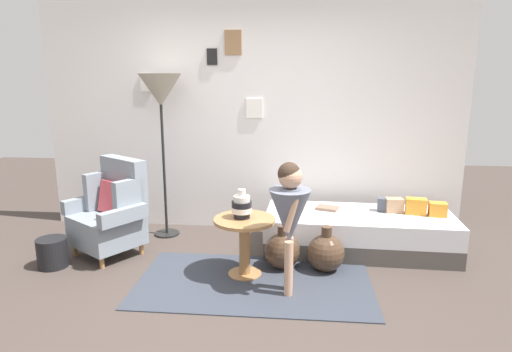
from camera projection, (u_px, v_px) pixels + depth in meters
ground_plane at (226, 308)px, 3.45m from camera, size 12.00×12.00×0.00m
gallery_wall at (251, 118)px, 5.06m from camera, size 4.80×0.12×2.60m
rug at (254, 282)px, 3.87m from camera, size 2.05×1.15×0.01m
armchair at (112, 212)px, 4.43m from camera, size 0.90×0.85×0.97m
daybed at (358, 232)px, 4.55m from camera, size 1.93×0.86×0.40m
pillow_head at (438, 209)px, 4.41m from camera, size 0.18×0.14×0.14m
pillow_mid at (416, 206)px, 4.47m from camera, size 0.22×0.15×0.16m
pillow_back at (394, 205)px, 4.54m from camera, size 0.18×0.13×0.15m
pillow_extra at (387, 205)px, 4.57m from camera, size 0.22×0.15×0.14m
side_table at (245, 235)px, 3.94m from camera, size 0.55×0.55×0.54m
vase_striped at (242, 206)px, 3.90m from camera, size 0.18×0.18×0.26m
floor_lamp at (160, 95)px, 4.70m from camera, size 0.46×0.46×1.80m
person_child at (290, 212)px, 3.53m from camera, size 0.34×0.34×1.12m
book_on_daybed at (327, 208)px, 4.64m from camera, size 0.26×0.22×0.03m
demijohn_near at (282, 251)px, 4.13m from camera, size 0.34×0.34×0.42m
demijohn_far at (326, 253)px, 4.08m from camera, size 0.35×0.35×0.43m
magazine_basket at (52, 253)px, 4.17m from camera, size 0.28×0.28×0.28m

